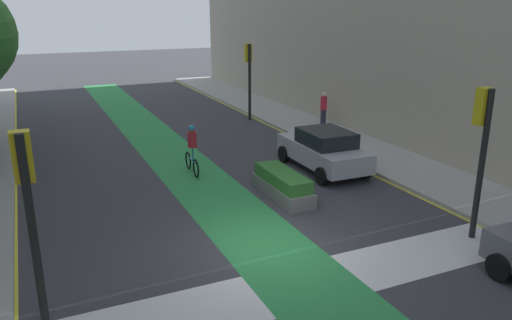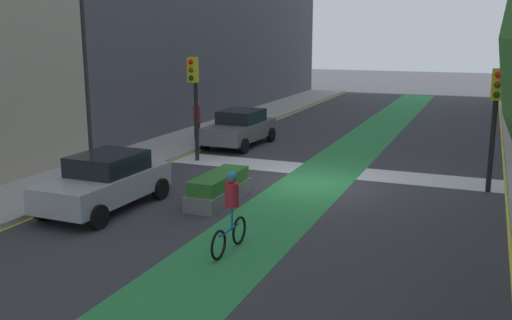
{
  "view_description": "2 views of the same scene",
  "coord_description": "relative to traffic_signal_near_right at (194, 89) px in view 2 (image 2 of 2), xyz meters",
  "views": [
    {
      "loc": [
        -5.2,
        -10.57,
        6.0
      ],
      "look_at": [
        0.73,
        2.4,
        1.58
      ],
      "focal_mm": 35.29,
      "sensor_mm": 36.0,
      "label": 1
    },
    {
      "loc": [
        -5.2,
        17.81,
        4.89
      ],
      "look_at": [
        0.44,
        3.88,
        1.57
      ],
      "focal_mm": 40.35,
      "sensor_mm": 36.0,
      "label": 2
    }
  ],
  "objects": [
    {
      "name": "ground_plane",
      "position": [
        -5.22,
        1.66,
        -2.82
      ],
      "size": [
        120.0,
        120.0,
        0.0
      ],
      "primitive_type": "plane",
      "color": "#38383D"
    },
    {
      "name": "bike_lane_paint",
      "position": [
        -5.26,
        1.66,
        -2.82
      ],
      "size": [
        2.4,
        60.0,
        0.01
      ],
      "primitive_type": "cube",
      "color": "#2D8C47",
      "rests_on": "ground_plane"
    },
    {
      "name": "crosswalk_band",
      "position": [
        -5.22,
        -0.34,
        -2.82
      ],
      "size": [
        12.0,
        1.8,
        0.01
      ],
      "primitive_type": "cube",
      "color": "silver",
      "rests_on": "ground_plane"
    },
    {
      "name": "curb_stripe_left",
      "position": [
        -11.22,
        1.66,
        -2.82
      ],
      "size": [
        0.16,
        60.0,
        0.01
      ],
      "primitive_type": "cube",
      "color": "yellow",
      "rests_on": "ground_plane"
    },
    {
      "name": "sidewalk_right",
      "position": [
        2.28,
        1.66,
        -2.75
      ],
      "size": [
        3.0,
        60.0,
        0.15
      ],
      "primitive_type": "cube",
      "color": "#9E9E99",
      "rests_on": "ground_plane"
    },
    {
      "name": "curb_stripe_right",
      "position": [
        0.78,
        1.66,
        -2.82
      ],
      "size": [
        0.16,
        60.0,
        0.01
      ],
      "primitive_type": "cube",
      "color": "yellow",
      "rests_on": "ground_plane"
    },
    {
      "name": "traffic_signal_near_right",
      "position": [
        0.0,
        0.0,
        0.0
      ],
      "size": [
        0.35,
        0.52,
        4.01
      ],
      "color": "black",
      "rests_on": "ground_plane"
    },
    {
      "name": "traffic_signal_near_left",
      "position": [
        -10.65,
        0.62,
        -0.1
      ],
      "size": [
        0.35,
        0.52,
        3.86
      ],
      "color": "black",
      "rests_on": "ground_plane"
    },
    {
      "name": "car_grey_right_near",
      "position": [
        -0.34,
        -3.54,
        -2.02
      ],
      "size": [
        2.13,
        4.25,
        1.57
      ],
      "color": "slate",
      "rests_on": "ground_plane"
    },
    {
      "name": "car_silver_right_far",
      "position": [
        -0.58,
        6.5,
        -2.02
      ],
      "size": [
        2.08,
        4.23,
        1.57
      ],
      "color": "#B2B7BF",
      "rests_on": "ground_plane"
    },
    {
      "name": "cyclist_in_lane",
      "position": [
        -5.2,
        8.12,
        -1.85
      ],
      "size": [
        0.32,
        1.73,
        1.86
      ],
      "color": "black",
      "rests_on": "ground_plane"
    },
    {
      "name": "pedestrian_sidewalk_right_a",
      "position": [
        1.81,
        -3.58,
        -1.78
      ],
      "size": [
        0.34,
        0.34,
        1.74
      ],
      "color": "#262638",
      "rests_on": "sidewalk_right"
    },
    {
      "name": "median_planter",
      "position": [
        -3.26,
        4.67,
        -2.42
      ],
      "size": [
        0.92,
        2.83,
        0.85
      ],
      "color": "slate",
      "rests_on": "ground_plane"
    }
  ]
}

